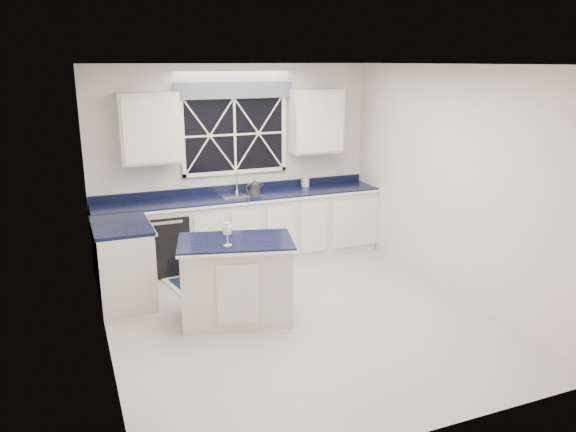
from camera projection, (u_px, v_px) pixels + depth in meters
name	position (u px, v px, depth m)	size (l,w,h in m)	color
ground	(297.00, 315.00, 6.24)	(4.50, 4.50, 0.00)	#ABABA7
back_wall	(235.00, 163.00, 7.89)	(4.00, 0.10, 2.70)	silver
base_cabinets	(223.00, 235.00, 7.59)	(3.99, 1.60, 0.90)	silver
countertop	(242.00, 197.00, 7.74)	(3.98, 0.64, 0.04)	black
dishwasher	(164.00, 241.00, 7.47)	(0.60, 0.58, 0.82)	black
window	(235.00, 129.00, 7.72)	(1.65, 0.09, 1.26)	black
upper_cabinets	(237.00, 125.00, 7.59)	(3.10, 0.34, 0.90)	silver
faucet	(237.00, 182.00, 7.86)	(0.05, 0.20, 0.30)	silver
island	(236.00, 280.00, 6.05)	(1.35, 1.00, 0.90)	silver
rug	(219.00, 279.00, 7.26)	(1.41, 1.01, 0.02)	#AEAEA9
kettle	(255.00, 187.00, 7.86)	(0.27, 0.17, 0.19)	#2D2D30
wine_glass	(227.00, 230.00, 5.72)	(0.10, 0.10, 0.25)	silver
soap_bottle	(305.00, 180.00, 8.25)	(0.09, 0.09, 0.19)	silver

